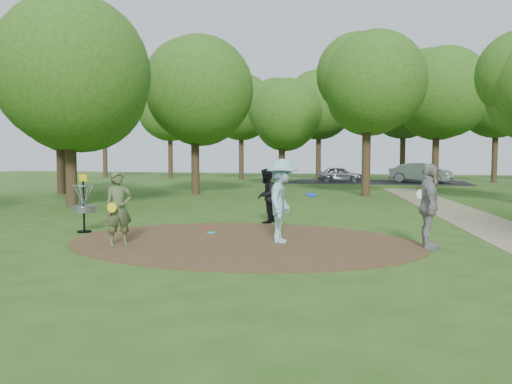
# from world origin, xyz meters

# --- Properties ---
(ground) EXTENTS (100.00, 100.00, 0.00)m
(ground) POSITION_xyz_m (0.00, 0.00, 0.00)
(ground) COLOR #2D5119
(ground) RESTS_ON ground
(dirt_clearing) EXTENTS (8.40, 8.40, 0.02)m
(dirt_clearing) POSITION_xyz_m (0.00, 0.00, 0.01)
(dirt_clearing) COLOR #47301C
(dirt_clearing) RESTS_ON ground
(parking_lot) EXTENTS (14.00, 8.00, 0.01)m
(parking_lot) POSITION_xyz_m (2.00, 30.00, 0.00)
(parking_lot) COLOR black
(parking_lot) RESTS_ON ground
(player_observer_with_disc) EXTENTS (0.72, 0.72, 1.69)m
(player_observer_with_disc) POSITION_xyz_m (-2.53, -1.23, 0.84)
(player_observer_with_disc) COLOR #4D5C35
(player_observer_with_disc) RESTS_ON ground
(player_throwing_with_disc) EXTENTS (1.24, 1.31, 1.96)m
(player_throwing_with_disc) POSITION_xyz_m (0.93, 0.12, 0.98)
(player_throwing_with_disc) COLOR #93C9DB
(player_throwing_with_disc) RESTS_ON ground
(player_walking_with_disc) EXTENTS (0.70, 0.86, 1.66)m
(player_walking_with_disc) POSITION_xyz_m (-0.31, 3.46, 0.83)
(player_walking_with_disc) COLOR black
(player_walking_with_disc) RESTS_ON ground
(player_waiting_with_disc) EXTENTS (0.55, 1.13, 1.86)m
(player_waiting_with_disc) POSITION_xyz_m (4.18, 0.29, 0.93)
(player_waiting_with_disc) COLOR gray
(player_waiting_with_disc) RESTS_ON ground
(disc_ground_cyan) EXTENTS (0.22, 0.22, 0.02)m
(disc_ground_cyan) POSITION_xyz_m (-1.16, 1.00, 0.03)
(disc_ground_cyan) COLOR #1AC3D0
(disc_ground_cyan) RESTS_ON dirt_clearing
(disc_ground_red) EXTENTS (0.22, 0.22, 0.02)m
(disc_ground_red) POSITION_xyz_m (-1.61, 1.92, 0.03)
(disc_ground_red) COLOR red
(disc_ground_red) RESTS_ON dirt_clearing
(car_left) EXTENTS (3.72, 1.69, 1.24)m
(car_left) POSITION_xyz_m (-0.85, 29.61, 0.62)
(car_left) COLOR #95959C
(car_left) RESTS_ON ground
(car_right) EXTENTS (4.98, 3.26, 1.55)m
(car_right) POSITION_xyz_m (5.37, 29.76, 0.78)
(car_right) COLOR #B3B7BC
(car_right) RESTS_ON ground
(disc_golf_basket) EXTENTS (0.63, 0.63, 1.54)m
(disc_golf_basket) POSITION_xyz_m (-4.50, 0.30, 0.87)
(disc_golf_basket) COLOR black
(disc_golf_basket) RESTS_ON ground
(tree_ring) EXTENTS (37.25, 45.42, 8.98)m
(tree_ring) POSITION_xyz_m (1.51, 8.42, 5.17)
(tree_ring) COLOR #332316
(tree_ring) RESTS_ON ground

